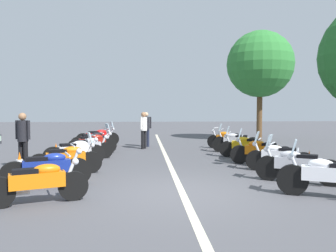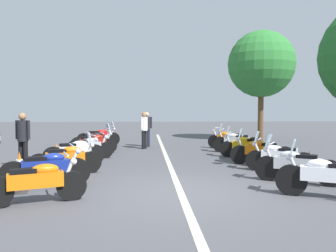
{
  "view_description": "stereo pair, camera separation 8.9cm",
  "coord_description": "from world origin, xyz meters",
  "px_view_note": "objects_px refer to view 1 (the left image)",
  "views": [
    {
      "loc": [
        -7.55,
        0.85,
        1.91
      ],
      "look_at": [
        4.55,
        0.0,
        1.27
      ],
      "focal_mm": 36.25,
      "sensor_mm": 36.0,
      "label": 1
    },
    {
      "loc": [
        -7.55,
        0.76,
        1.91
      ],
      "look_at": [
        4.55,
        0.0,
        1.27
      ],
      "focal_mm": 36.25,
      "sensor_mm": 36.0,
      "label": 2
    }
  ],
  "objects_px": {
    "motorcycle_right_row_2": "(278,156)",
    "traffic_cone_1": "(56,151)",
    "motorcycle_right_row_0": "(328,176)",
    "bystander_2": "(23,136)",
    "motorcycle_left_row_5": "(93,143)",
    "motorcycle_right_row_3": "(261,151)",
    "motorcycle_left_row_2": "(67,158)",
    "motorcycle_left_row_6": "(94,140)",
    "roadside_tree_0": "(260,64)",
    "traffic_cone_2": "(20,162)",
    "motorcycle_right_row_1": "(297,165)",
    "motorcycle_right_row_6": "(227,139)",
    "motorcycle_left_row_3": "(75,152)",
    "motorcycle_left_row_4": "(87,147)",
    "motorcycle_right_row_5": "(236,141)",
    "motorcycle_right_row_4": "(246,146)",
    "bystander_0": "(144,127)",
    "motorcycle_left_row_1": "(48,168)",
    "motorcycle_left_row_7": "(98,137)",
    "traffic_cone_0": "(309,161)",
    "motorcycle_left_row_0": "(39,182)",
    "bystander_1": "(146,126)"
  },
  "relations": [
    {
      "from": "motorcycle_left_row_3",
      "to": "motorcycle_left_row_6",
      "type": "xyz_separation_m",
      "value": [
        4.33,
        0.04,
        -0.01
      ]
    },
    {
      "from": "motorcycle_right_row_6",
      "to": "traffic_cone_2",
      "type": "relative_size",
      "value": 2.91
    },
    {
      "from": "motorcycle_left_row_6",
      "to": "motorcycle_right_row_1",
      "type": "bearing_deg",
      "value": -75.0
    },
    {
      "from": "bystander_0",
      "to": "bystander_2",
      "type": "xyz_separation_m",
      "value": [
        -5.08,
        3.74,
        0.03
      ]
    },
    {
      "from": "motorcycle_left_row_3",
      "to": "motorcycle_right_row_5",
      "type": "height_order",
      "value": "motorcycle_right_row_5"
    },
    {
      "from": "motorcycle_left_row_5",
      "to": "motorcycle_right_row_3",
      "type": "bearing_deg",
      "value": -47.36
    },
    {
      "from": "motorcycle_right_row_3",
      "to": "traffic_cone_0",
      "type": "bearing_deg",
      "value": 153.54
    },
    {
      "from": "motorcycle_left_row_5",
      "to": "motorcycle_right_row_5",
      "type": "height_order",
      "value": "motorcycle_right_row_5"
    },
    {
      "from": "motorcycle_right_row_0",
      "to": "roadside_tree_0",
      "type": "distance_m",
      "value": 13.65
    },
    {
      "from": "motorcycle_left_row_4",
      "to": "motorcycle_left_row_5",
      "type": "distance_m",
      "value": 1.46
    },
    {
      "from": "traffic_cone_2",
      "to": "motorcycle_right_row_1",
      "type": "bearing_deg",
      "value": -104.92
    },
    {
      "from": "motorcycle_left_row_7",
      "to": "traffic_cone_0",
      "type": "height_order",
      "value": "motorcycle_left_row_7"
    },
    {
      "from": "motorcycle_left_row_6",
      "to": "traffic_cone_1",
      "type": "bearing_deg",
      "value": -135.16
    },
    {
      "from": "motorcycle_right_row_4",
      "to": "roadside_tree_0",
      "type": "bearing_deg",
      "value": -94.0
    },
    {
      "from": "motorcycle_left_row_4",
      "to": "motorcycle_right_row_1",
      "type": "height_order",
      "value": "motorcycle_right_row_1"
    },
    {
      "from": "motorcycle_right_row_5",
      "to": "motorcycle_left_row_6",
      "type": "bearing_deg",
      "value": 7.09
    },
    {
      "from": "motorcycle_left_row_4",
      "to": "bystander_1",
      "type": "height_order",
      "value": "bystander_1"
    },
    {
      "from": "motorcycle_left_row_3",
      "to": "motorcycle_left_row_4",
      "type": "bearing_deg",
      "value": 55.88
    },
    {
      "from": "motorcycle_right_row_0",
      "to": "traffic_cone_0",
      "type": "xyz_separation_m",
      "value": [
        3.17,
        -1.17,
        -0.19
      ]
    },
    {
      "from": "motorcycle_left_row_1",
      "to": "traffic_cone_2",
      "type": "xyz_separation_m",
      "value": [
        2.12,
        1.41,
        -0.18
      ]
    },
    {
      "from": "motorcycle_right_row_2",
      "to": "traffic_cone_1",
      "type": "distance_m",
      "value": 7.93
    },
    {
      "from": "motorcycle_right_row_3",
      "to": "motorcycle_right_row_6",
      "type": "xyz_separation_m",
      "value": [
        4.41,
        0.06,
        -0.01
      ]
    },
    {
      "from": "motorcycle_right_row_1",
      "to": "bystander_2",
      "type": "bearing_deg",
      "value": 13.69
    },
    {
      "from": "motorcycle_right_row_3",
      "to": "traffic_cone_2",
      "type": "distance_m",
      "value": 7.71
    },
    {
      "from": "bystander_0",
      "to": "traffic_cone_0",
      "type": "bearing_deg",
      "value": 163.73
    },
    {
      "from": "motorcycle_left_row_6",
      "to": "motorcycle_right_row_3",
      "type": "height_order",
      "value": "motorcycle_right_row_3"
    },
    {
      "from": "motorcycle_left_row_3",
      "to": "traffic_cone_1",
      "type": "bearing_deg",
      "value": 94.0
    },
    {
      "from": "motorcycle_left_row_4",
      "to": "motorcycle_right_row_2",
      "type": "bearing_deg",
      "value": -43.91
    },
    {
      "from": "motorcycle_left_row_3",
      "to": "motorcycle_left_row_0",
      "type": "bearing_deg",
      "value": -116.48
    },
    {
      "from": "motorcycle_left_row_0",
      "to": "motorcycle_right_row_2",
      "type": "bearing_deg",
      "value": 5.5
    },
    {
      "from": "motorcycle_left_row_6",
      "to": "motorcycle_right_row_0",
      "type": "distance_m",
      "value": 10.74
    },
    {
      "from": "motorcycle_left_row_7",
      "to": "traffic_cone_1",
      "type": "xyz_separation_m",
      "value": [
        -4.29,
        1.0,
        -0.19
      ]
    },
    {
      "from": "motorcycle_right_row_0",
      "to": "roadside_tree_0",
      "type": "xyz_separation_m",
      "value": [
        12.73,
        -2.9,
        3.99
      ]
    },
    {
      "from": "motorcycle_left_row_1",
      "to": "motorcycle_right_row_4",
      "type": "distance_m",
      "value": 7.74
    },
    {
      "from": "traffic_cone_0",
      "to": "roadside_tree_0",
      "type": "height_order",
      "value": "roadside_tree_0"
    },
    {
      "from": "motorcycle_left_row_1",
      "to": "bystander_0",
      "type": "distance_m",
      "value": 8.01
    },
    {
      "from": "motorcycle_right_row_0",
      "to": "bystander_2",
      "type": "bearing_deg",
      "value": -1.58
    },
    {
      "from": "motorcycle_left_row_0",
      "to": "motorcycle_left_row_5",
      "type": "height_order",
      "value": "motorcycle_left_row_5"
    },
    {
      "from": "motorcycle_right_row_2",
      "to": "roadside_tree_0",
      "type": "relative_size",
      "value": 0.29
    },
    {
      "from": "motorcycle_left_row_2",
      "to": "motorcycle_left_row_6",
      "type": "height_order",
      "value": "motorcycle_left_row_2"
    },
    {
      "from": "motorcycle_right_row_6",
      "to": "bystander_2",
      "type": "height_order",
      "value": "bystander_2"
    },
    {
      "from": "motorcycle_right_row_2",
      "to": "roadside_tree_0",
      "type": "height_order",
      "value": "roadside_tree_0"
    },
    {
      "from": "motorcycle_left_row_4",
      "to": "motorcycle_right_row_5",
      "type": "relative_size",
      "value": 0.96
    },
    {
      "from": "motorcycle_right_row_1",
      "to": "traffic_cone_0",
      "type": "relative_size",
      "value": 3.07
    },
    {
      "from": "motorcycle_right_row_4",
      "to": "bystander_0",
      "type": "xyz_separation_m",
      "value": [
        3.1,
        3.97,
        0.55
      ]
    },
    {
      "from": "motorcycle_left_row_6",
      "to": "bystander_0",
      "type": "bearing_deg",
      "value": -18.89
    },
    {
      "from": "motorcycle_left_row_6",
      "to": "traffic_cone_2",
      "type": "bearing_deg",
      "value": -130.08
    },
    {
      "from": "motorcycle_left_row_1",
      "to": "motorcycle_right_row_0",
      "type": "xyz_separation_m",
      "value": [
        -1.36,
        -6.2,
        0.01
      ]
    },
    {
      "from": "motorcycle_left_row_7",
      "to": "motorcycle_right_row_1",
      "type": "height_order",
      "value": "motorcycle_left_row_7"
    },
    {
      "from": "motorcycle_right_row_2",
      "to": "motorcycle_left_row_3",
      "type": "bearing_deg",
      "value": 12.12
    }
  ]
}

